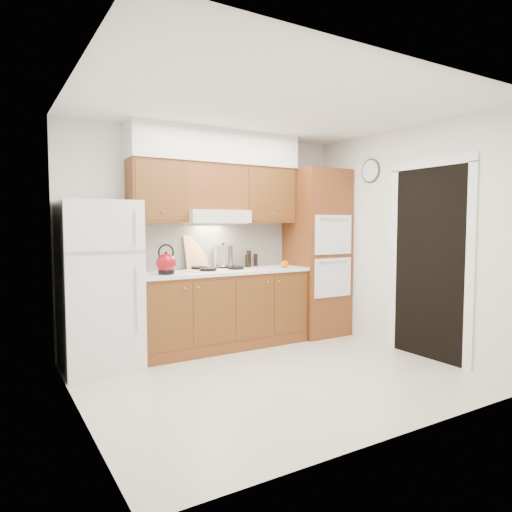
{
  "coord_description": "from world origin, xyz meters",
  "views": [
    {
      "loc": [
        -2.41,
        -3.64,
        1.48
      ],
      "look_at": [
        0.05,
        0.45,
        1.15
      ],
      "focal_mm": 32.0,
      "sensor_mm": 36.0,
      "label": 1
    }
  ],
  "objects_px": {
    "kettle": "(166,263)",
    "oven_cabinet": "(317,253)",
    "fridge": "(99,285)",
    "stock_pot": "(223,256)"
  },
  "relations": [
    {
      "from": "kettle",
      "to": "oven_cabinet",
      "type": "bearing_deg",
      "value": -5.63
    },
    {
      "from": "kettle",
      "to": "fridge",
      "type": "bearing_deg",
      "value": 166.63
    },
    {
      "from": "fridge",
      "to": "stock_pot",
      "type": "xyz_separation_m",
      "value": [
        1.52,
        0.2,
        0.23
      ]
    },
    {
      "from": "fridge",
      "to": "oven_cabinet",
      "type": "xyz_separation_m",
      "value": [
        2.85,
        0.03,
        0.24
      ]
    },
    {
      "from": "fridge",
      "to": "stock_pot",
      "type": "relative_size",
      "value": 6.94
    },
    {
      "from": "fridge",
      "to": "kettle",
      "type": "height_order",
      "value": "fridge"
    },
    {
      "from": "fridge",
      "to": "kettle",
      "type": "bearing_deg",
      "value": -5.14
    },
    {
      "from": "kettle",
      "to": "stock_pot",
      "type": "bearing_deg",
      "value": 9.38
    },
    {
      "from": "kettle",
      "to": "stock_pot",
      "type": "xyz_separation_m",
      "value": [
        0.83,
        0.26,
        0.03
      ]
    },
    {
      "from": "fridge",
      "to": "stock_pot",
      "type": "distance_m",
      "value": 1.55
    }
  ]
}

